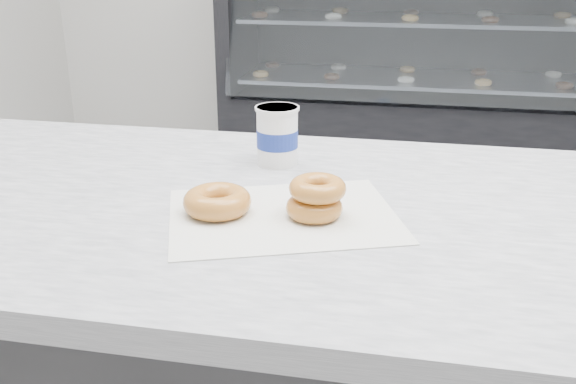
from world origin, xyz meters
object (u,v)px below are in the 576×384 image
(donut_single, at_px, (217,201))
(donut_stack, at_px, (316,198))
(display_case, at_px, (442,95))
(coffee_cup, at_px, (277,135))

(donut_single, relative_size, donut_stack, 1.05)
(display_case, xyz_separation_m, coffee_cup, (-0.39, -2.53, 0.46))
(donut_single, bearing_deg, display_case, 81.17)
(donut_single, distance_m, donut_stack, 0.15)
(display_case, height_order, donut_stack, display_case)
(donut_stack, xyz_separation_m, coffee_cup, (-0.11, 0.24, 0.02))
(donut_stack, relative_size, coffee_cup, 0.92)
(display_case, bearing_deg, donut_single, -98.83)
(donut_stack, bearing_deg, donut_single, -174.34)
(coffee_cup, bearing_deg, donut_stack, -68.93)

